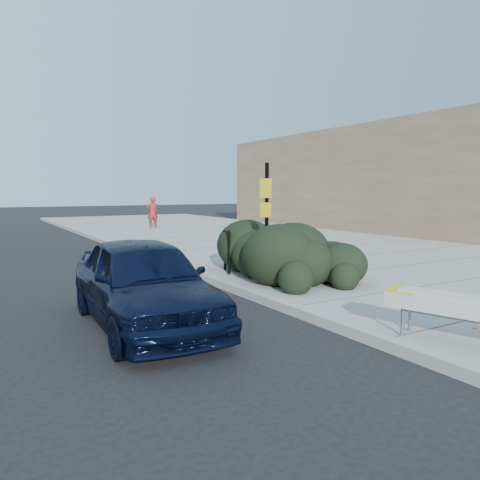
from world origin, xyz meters
The scene contains 9 objects.
ground centered at (0.00, 0.00, 0.00)m, with size 120.00×120.00×0.00m, color black.
sidewalk_near centered at (5.60, 5.00, 0.07)m, with size 11.20×50.00×0.15m, color gray.
curb_near centered at (0.00, 5.00, 0.08)m, with size 0.22×50.00×0.17m, color #9E9E99.
bench centered at (0.61, -2.68, 0.63)m, with size 1.00×2.05×0.61m.
bike_rack centered at (0.60, 3.50, 0.77)m, with size 0.29×0.67×1.03m.
sign_post centered at (0.79, 2.10, 1.58)m, with size 0.14×0.28×2.52m.
hedge centered at (1.50, 2.50, 0.88)m, with size 1.94×3.89×1.46m, color black.
sedan_navy centered at (-2.41, 0.69, 0.69)m, with size 1.63×4.05×1.38m, color black.
pedestrian centered at (3.66, 17.08, 0.96)m, with size 0.59×0.39×1.62m, color maroon.
Camera 1 is at (-4.72, -6.16, 2.09)m, focal length 35.00 mm.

